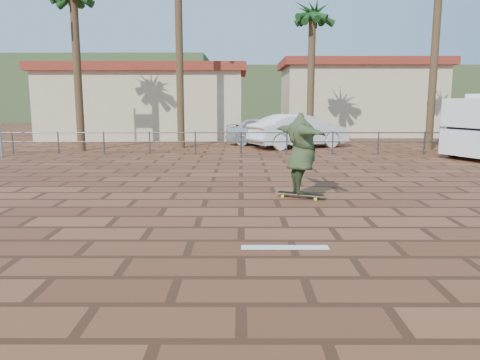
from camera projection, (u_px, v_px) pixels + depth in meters
The scene contains 12 objects.
ground at pixel (241, 227), 8.67m from camera, with size 120.00×120.00×0.00m, color brown.
paint_stripe at pixel (285, 247), 7.48m from camera, with size 1.40×0.22×0.01m, color white.
guardrail at pixel (241, 139), 20.38m from camera, with size 24.06×0.06×1.00m.
palm_center at pixel (313, 17), 22.88m from camera, with size 2.40×2.40×7.75m.
building_west at pixel (148, 101), 29.99m from camera, with size 12.60×7.60×4.50m.
building_east at pixel (358, 98), 31.89m from camera, with size 10.60×6.60×5.00m.
hill_front at pixel (241, 95), 57.46m from camera, with size 70.00×18.00×6.00m, color #384C28.
hill_back at pixel (79, 88), 63.25m from camera, with size 35.00×14.00×8.00m, color #384C28.
longboard at pixel (300, 194), 11.26m from camera, with size 1.19×0.72×0.12m.
skateboarder at pixel (301, 154), 11.09m from camera, with size 2.38×0.65×1.93m, color #344525.
car_silver at pixel (269, 131), 24.31m from camera, with size 1.80×4.47×1.52m, color #B6B8BD.
car_white at pixel (299, 131), 23.28m from camera, with size 1.76×5.05×1.66m, color white.
Camera 1 is at (-0.00, -8.40, 2.32)m, focal length 35.00 mm.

